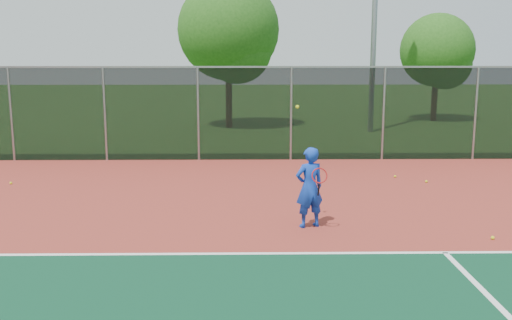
{
  "coord_description": "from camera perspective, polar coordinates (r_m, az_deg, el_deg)",
  "views": [
    {
      "loc": [
        -1.42,
        -6.35,
        3.4
      ],
      "look_at": [
        -1.24,
        5.0,
        1.3
      ],
      "focal_mm": 40.0,
      "sensor_mm": 36.0,
      "label": 1
    }
  ],
  "objects": [
    {
      "name": "court_apron",
      "position": [
        9.12,
        8.29,
        -11.45
      ],
      "size": [
        30.0,
        20.0,
        0.02
      ],
      "primitive_type": "cube",
      "color": "maroon",
      "rests_on": "ground"
    },
    {
      "name": "fence_back",
      "position": [
        18.5,
        3.53,
        4.76
      ],
      "size": [
        30.0,
        0.06,
        3.03
      ],
      "color": "black",
      "rests_on": "court_apron"
    },
    {
      "name": "tennis_player",
      "position": [
        11.29,
        5.36,
        -2.73
      ],
      "size": [
        0.68,
        0.69,
        2.42
      ],
      "color": "#133CB8",
      "rests_on": "court_apron"
    },
    {
      "name": "practice_ball_1",
      "position": [
        16.44,
        -23.31,
        -2.13
      ],
      "size": [
        0.07,
        0.07,
        0.07
      ],
      "primitive_type": "sphere",
      "color": "yellow",
      "rests_on": "court_apron"
    },
    {
      "name": "practice_ball_3",
      "position": [
        11.54,
        22.59,
        -7.2
      ],
      "size": [
        0.07,
        0.07,
        0.07
      ],
      "primitive_type": "sphere",
      "color": "yellow",
      "rests_on": "court_apron"
    },
    {
      "name": "practice_ball_4",
      "position": [
        15.95,
        16.67,
        -2.07
      ],
      "size": [
        0.07,
        0.07,
        0.07
      ],
      "primitive_type": "sphere",
      "color": "yellow",
      "rests_on": "court_apron"
    },
    {
      "name": "practice_ball_5",
      "position": [
        16.39,
        13.73,
        -1.6
      ],
      "size": [
        0.07,
        0.07,
        0.07
      ],
      "primitive_type": "sphere",
      "color": "yellow",
      "rests_on": "court_apron"
    },
    {
      "name": "tree_back_left",
      "position": [
        26.92,
        -2.57,
        12.46
      ],
      "size": [
        4.7,
        4.7,
        6.91
      ],
      "color": "#392514",
      "rests_on": "ground"
    },
    {
      "name": "tree_back_mid",
      "position": [
        31.14,
        17.85,
        10.09
      ],
      "size": [
        3.75,
        3.75,
        5.51
      ],
      "color": "#392514",
      "rests_on": "ground"
    }
  ]
}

